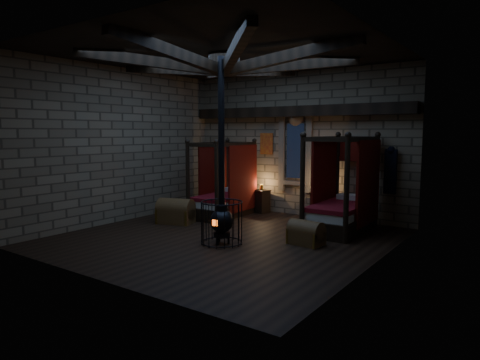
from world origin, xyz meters
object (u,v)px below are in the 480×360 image
Objects in this scene: trunk_left at (176,212)px; stove at (222,217)px; bed_right at (342,208)px; bed_left at (224,198)px; trunk_right at (306,234)px.

trunk_left is 0.26× the size of stove.
bed_right is 3.21m from stove.
bed_left is 3.56m from bed_right.
stove reaches higher than bed_left.
bed_left is 2.03× the size of trunk_left.
stove reaches higher than bed_right.
bed_left is 0.92× the size of bed_right.
stove is (-1.67, -2.74, 0.01)m from bed_right.
stove is (-1.55, -1.02, 0.35)m from trunk_right.
bed_right is 1.76m from trunk_right.
stove reaches higher than trunk_left.
stove is at bearing -139.77° from trunk_right.
bed_right is at bearing 56.91° from stove.
trunk_left is at bearing -172.56° from trunk_right.
trunk_right is (3.43, -1.55, -0.29)m from bed_left.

